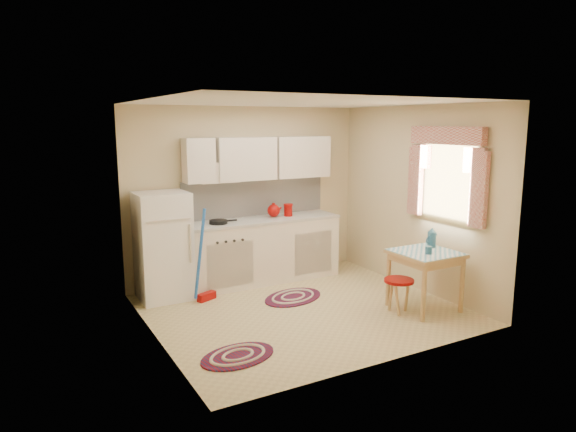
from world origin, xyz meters
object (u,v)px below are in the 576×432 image
object	(u,v)px
fridge	(163,246)
base_cabinets	(263,251)
table	(424,281)
stool	(398,296)

from	to	relation	value
fridge	base_cabinets	distance (m)	1.48
table	stool	world-z (taller)	table
base_cabinets	stool	size ratio (longest dim) A/B	5.36
base_cabinets	table	xyz separation A→B (m)	(1.23, -2.00, -0.08)
table	fridge	bearing A→B (deg)	144.01
stool	table	bearing A→B (deg)	-7.80
base_cabinets	table	distance (m)	2.35
fridge	table	distance (m)	3.33
stool	base_cabinets	bearing A→B (deg)	113.82
table	stool	size ratio (longest dim) A/B	1.71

